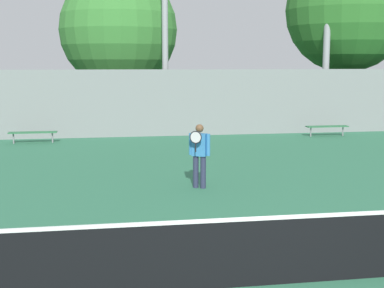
# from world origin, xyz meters

# --- Properties ---
(ground_plane) EXTENTS (100.00, 100.00, 0.00)m
(ground_plane) POSITION_xyz_m (0.00, 0.00, 0.00)
(ground_plane) COLOR #2D6B4C
(tennis_net) EXTENTS (10.65, 0.09, 1.00)m
(tennis_net) POSITION_xyz_m (0.00, 0.00, 0.51)
(tennis_net) COLOR #195128
(tennis_net) RESTS_ON ground_plane
(tennis_player) EXTENTS (0.53, 0.51, 1.61)m
(tennis_player) POSITION_xyz_m (-0.02, 6.00, 0.91)
(tennis_player) COLOR #282D47
(tennis_player) RESTS_ON ground_plane
(bench_adjacent_court) EXTENTS (1.84, 0.40, 0.45)m
(bench_adjacent_court) POSITION_xyz_m (-5.10, 14.50, 0.41)
(bench_adjacent_court) COLOR #28663D
(bench_adjacent_court) RESTS_ON ground_plane
(bench_by_gate) EXTENTS (1.82, 0.40, 0.45)m
(bench_by_gate) POSITION_xyz_m (7.05, 14.50, 0.41)
(bench_by_gate) COLOR #28663D
(bench_by_gate) RESTS_ON ground_plane
(light_pole_near_left) EXTENTS (0.90, 0.60, 9.49)m
(light_pole_near_left) POSITION_xyz_m (7.66, 16.26, 5.33)
(light_pole_near_left) COLOR #939399
(light_pole_near_left) RESTS_ON ground_plane
(back_fence) EXTENTS (32.36, 0.06, 2.84)m
(back_fence) POSITION_xyz_m (0.00, 15.73, 1.42)
(back_fence) COLOR gray
(back_fence) RESTS_ON ground_plane
(tree_green_tall) EXTENTS (6.02, 6.02, 8.66)m
(tree_green_tall) POSITION_xyz_m (9.53, 18.25, 5.64)
(tree_green_tall) COLOR brown
(tree_green_tall) RESTS_ON ground_plane
(tree_green_broad) EXTENTS (5.72, 5.72, 7.55)m
(tree_green_broad) POSITION_xyz_m (-1.54, 19.81, 4.69)
(tree_green_broad) COLOR brown
(tree_green_broad) RESTS_ON ground_plane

